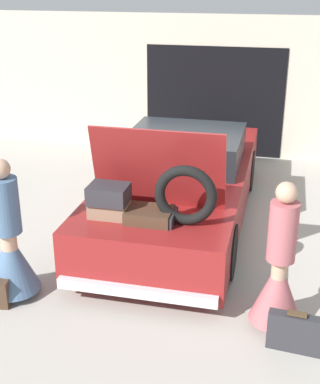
# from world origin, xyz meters

# --- Properties ---
(ground_plane) EXTENTS (40.00, 40.00, 0.00)m
(ground_plane) POSITION_xyz_m (0.00, 0.00, 0.00)
(ground_plane) COLOR #ADA89E
(garage_wall_back) EXTENTS (12.00, 0.14, 2.80)m
(garage_wall_back) POSITION_xyz_m (0.00, 3.47, 1.39)
(garage_wall_back) COLOR beige
(garage_wall_back) RESTS_ON ground_plane
(car) EXTENTS (1.96, 5.00, 1.87)m
(car) POSITION_xyz_m (-0.00, -0.01, 0.61)
(car) COLOR maroon
(car) RESTS_ON ground_plane
(person_left) EXTENTS (0.62, 0.62, 1.68)m
(person_left) POSITION_xyz_m (-1.51, -2.45, 0.60)
(person_left) COLOR tan
(person_left) RESTS_ON ground_plane
(person_right) EXTENTS (0.56, 0.56, 1.66)m
(person_right) POSITION_xyz_m (1.51, -2.35, 0.59)
(person_right) COLOR tan
(person_right) RESTS_ON ground_plane
(suitcase_beside_right_person) EXTENTS (0.56, 0.18, 0.44)m
(suitcase_beside_right_person) POSITION_xyz_m (1.71, -2.73, 0.21)
(suitcase_beside_right_person) COLOR #2D2D33
(suitcase_beside_right_person) RESTS_ON ground_plane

